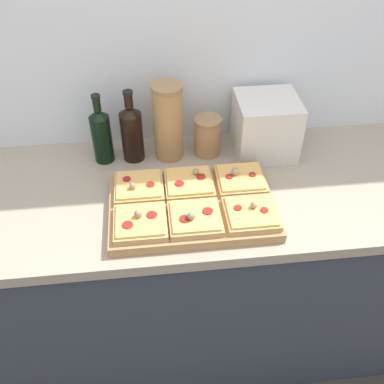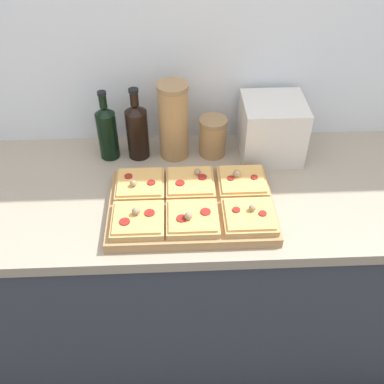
# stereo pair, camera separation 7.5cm
# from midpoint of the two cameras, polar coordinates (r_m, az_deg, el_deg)

# --- Properties ---
(wall_back) EXTENTS (6.00, 0.06, 2.50)m
(wall_back) POSITION_cam_midpoint_polar(r_m,az_deg,el_deg) (1.68, 0.51, 17.64)
(wall_back) COLOR silver
(wall_back) RESTS_ON ground_plane
(kitchen_counter) EXTENTS (2.63, 0.67, 0.90)m
(kitchen_counter) POSITION_cam_midpoint_polar(r_m,az_deg,el_deg) (1.89, 0.92, -9.90)
(kitchen_counter) COLOR #333842
(kitchen_counter) RESTS_ON ground_plane
(cutting_board) EXTENTS (0.54, 0.36, 0.03)m
(cutting_board) POSITION_cam_midpoint_polar(r_m,az_deg,el_deg) (1.47, 1.51, -1.88)
(cutting_board) COLOR #A37A4C
(cutting_board) RESTS_ON kitchen_counter
(pizza_slice_back_left) EXTENTS (0.16, 0.16, 0.05)m
(pizza_slice_back_left) POSITION_cam_midpoint_polar(r_m,az_deg,el_deg) (1.51, -5.23, 0.95)
(pizza_slice_back_left) COLOR tan
(pizza_slice_back_left) RESTS_ON cutting_board
(pizza_slice_back_center) EXTENTS (0.16, 0.16, 0.05)m
(pizza_slice_back_center) POSITION_cam_midpoint_polar(r_m,az_deg,el_deg) (1.51, 1.33, 1.16)
(pizza_slice_back_center) COLOR tan
(pizza_slice_back_center) RESTS_ON cutting_board
(pizza_slice_back_right) EXTENTS (0.16, 0.16, 0.05)m
(pizza_slice_back_right) POSITION_cam_midpoint_polar(r_m,az_deg,el_deg) (1.53, 7.76, 1.34)
(pizza_slice_back_right) COLOR tan
(pizza_slice_back_right) RESTS_ON cutting_board
(pizza_slice_front_left) EXTENTS (0.16, 0.16, 0.05)m
(pizza_slice_front_left) POSITION_cam_midpoint_polar(r_m,az_deg,el_deg) (1.39, -5.39, -3.53)
(pizza_slice_front_left) COLOR tan
(pizza_slice_front_left) RESTS_ON cutting_board
(pizza_slice_front_center) EXTENTS (0.16, 0.16, 0.05)m
(pizza_slice_front_center) POSITION_cam_midpoint_polar(r_m,az_deg,el_deg) (1.39, 1.74, -3.34)
(pizza_slice_front_center) COLOR tan
(pizza_slice_front_center) RESTS_ON cutting_board
(pizza_slice_front_right) EXTENTS (0.16, 0.16, 0.05)m
(pizza_slice_front_right) POSITION_cam_midpoint_polar(r_m,az_deg,el_deg) (1.41, 8.78, -3.07)
(pizza_slice_front_right) COLOR tan
(pizza_slice_front_right) RESTS_ON cutting_board
(olive_oil_bottle) EXTENTS (0.07, 0.07, 0.27)m
(olive_oil_bottle) POSITION_cam_midpoint_polar(r_m,az_deg,el_deg) (1.67, -9.46, 7.60)
(olive_oil_bottle) COLOR black
(olive_oil_bottle) RESTS_ON kitchen_counter
(wine_bottle) EXTENTS (0.08, 0.08, 0.28)m
(wine_bottle) POSITION_cam_midpoint_polar(r_m,az_deg,el_deg) (1.66, -5.70, 7.86)
(wine_bottle) COLOR black
(wine_bottle) RESTS_ON kitchen_counter
(grain_jar_tall) EXTENTS (0.11, 0.11, 0.29)m
(grain_jar_tall) POSITION_cam_midpoint_polar(r_m,az_deg,el_deg) (1.64, -1.04, 8.97)
(grain_jar_tall) COLOR #AD7F4C
(grain_jar_tall) RESTS_ON kitchen_counter
(grain_jar_short) EXTENTS (0.10, 0.10, 0.15)m
(grain_jar_short) POSITION_cam_midpoint_polar(r_m,az_deg,el_deg) (1.69, 3.93, 7.01)
(grain_jar_short) COLOR #AD7F4C
(grain_jar_short) RESTS_ON kitchen_counter
(toaster_oven) EXTENTS (0.25, 0.21, 0.22)m
(toaster_oven) POSITION_cam_midpoint_polar(r_m,az_deg,el_deg) (1.70, 11.34, 7.86)
(toaster_oven) COLOR beige
(toaster_oven) RESTS_ON kitchen_counter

